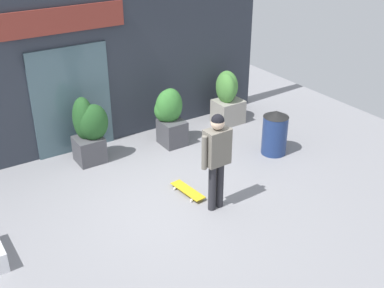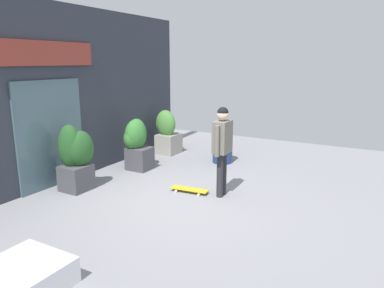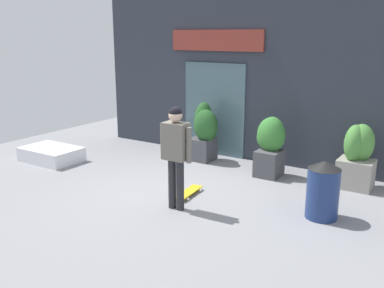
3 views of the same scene
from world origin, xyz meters
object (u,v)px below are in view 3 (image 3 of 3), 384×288
Objects in this scene: skateboard at (189,192)px; planter_box_right at (357,154)px; skateboarder at (176,147)px; planter_box_mid at (271,142)px; planter_box_left at (204,131)px; trash_bin at (323,190)px.

planter_box_right is at bearing -54.44° from skateboard.
skateboarder is 1.42× the size of planter_box_right.
skateboarder is at bearing -103.43° from planter_box_mid.
trash_bin is (3.28, -1.76, -0.22)m from planter_box_left.
planter_box_right is 1.30× the size of trash_bin.
planter_box_left reaches higher than trash_bin.
skateboarder is 1.20m from skateboard.
skateboard is 0.58× the size of planter_box_left.
skateboard is at bearing -171.72° from trash_bin.
planter_box_left reaches higher than planter_box_mid.
skateboard is 0.83× the size of trash_bin.
skateboarder reaches higher than skateboard.
planter_box_mid is at bearing -6.38° from planter_box_left.
skateboarder is 1.41× the size of planter_box_mid.
planter_box_mid is (0.77, 1.90, 0.65)m from skateboard.
skateboard is 2.15m from planter_box_mid.
skateboard is 2.38m from trash_bin.
planter_box_mid is at bearing -14.94° from skateboarder.
planter_box_mid is at bearing -172.55° from planter_box_right.
trash_bin reaches higher than skateboard.
skateboarder is 1.84× the size of trash_bin.
trash_bin is at bearing -87.24° from skateboard.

